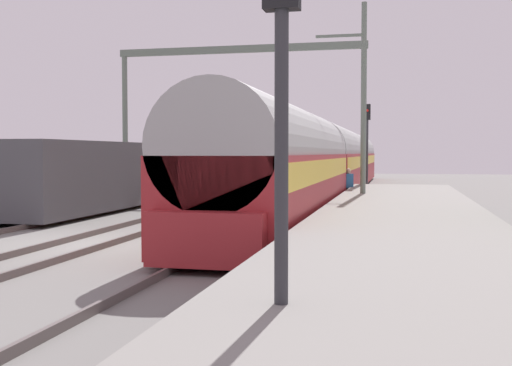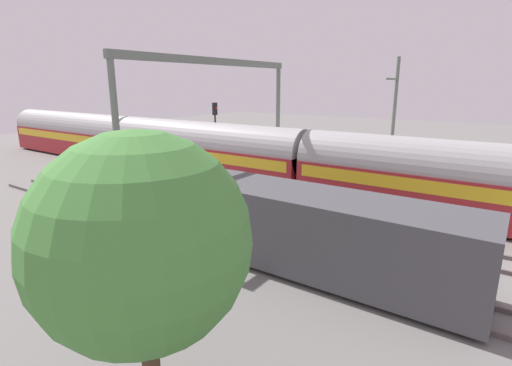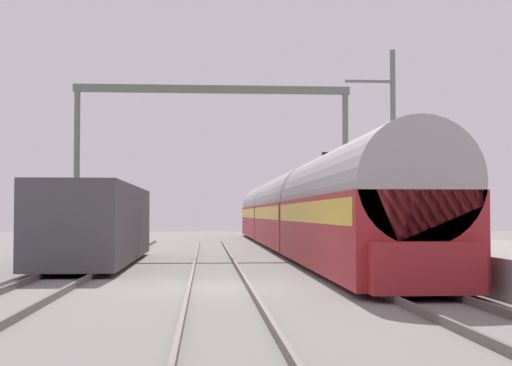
# 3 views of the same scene
# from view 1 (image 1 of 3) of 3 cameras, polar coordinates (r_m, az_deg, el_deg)

# --- Properties ---
(ground) EXTENTS (120.00, 120.00, 0.00)m
(ground) POSITION_cam_1_polar(r_m,az_deg,el_deg) (17.49, -14.69, -5.32)
(ground) COLOR slate
(track_west) EXTENTS (1.52, 60.00, 0.16)m
(track_west) POSITION_cam_1_polar(r_m,az_deg,el_deg) (17.48, -14.69, -5.06)
(track_west) COLOR #5B514F
(track_west) RESTS_ON ground
(track_east) EXTENTS (1.52, 60.00, 0.16)m
(track_east) POSITION_cam_1_polar(r_m,az_deg,el_deg) (15.99, -0.90, -5.69)
(track_east) COLOR #5B514F
(track_east) RESTS_ON ground
(platform) EXTENTS (4.40, 28.00, 0.90)m
(platform) POSITION_cam_1_polar(r_m,az_deg,el_deg) (17.49, 12.97, -3.81)
(platform) COLOR gray
(platform) RESTS_ON ground
(passenger_train) EXTENTS (2.93, 49.20, 3.82)m
(passenger_train) POSITION_cam_1_polar(r_m,az_deg,el_deg) (36.68, 6.87, 2.00)
(passenger_train) COLOR maroon
(passenger_train) RESTS_ON ground
(freight_car) EXTENTS (2.80, 13.00, 2.70)m
(freight_car) POSITION_cam_1_polar(r_m,az_deg,el_deg) (27.33, -13.98, 0.65)
(freight_car) COLOR #47474C
(freight_car) RESTS_ON ground
(person_crossing) EXTENTS (0.46, 0.45, 1.73)m
(person_crossing) POSITION_cam_1_polar(r_m,az_deg,el_deg) (28.60, 8.26, -0.09)
(person_crossing) COLOR #343434
(person_crossing) RESTS_ON ground
(railway_signal_near) EXTENTS (0.36, 0.30, 4.72)m
(railway_signal_near) POSITION_cam_1_polar(r_m,az_deg,el_deg) (6.36, 2.30, 8.34)
(railway_signal_near) COLOR #2D2D33
(railway_signal_near) RESTS_ON ground
(railway_signal_far) EXTENTS (0.36, 0.30, 5.21)m
(railway_signal_far) POSITION_cam_1_polar(r_m,az_deg,el_deg) (37.07, 9.92, 4.08)
(railway_signal_far) COLOR #2D2D33
(railway_signal_far) RESTS_ON ground
(catenary_gantry) EXTENTS (12.94, 0.28, 7.86)m
(catenary_gantry) POSITION_cam_1_polar(r_m,az_deg,el_deg) (32.75, -1.51, 8.41)
(catenary_gantry) COLOR slate
(catenary_gantry) RESTS_ON ground
(catenary_pole_east_mid) EXTENTS (1.90, 0.20, 8.00)m
(catenary_pole_east_mid) POSITION_cam_1_polar(r_m,az_deg,el_deg) (24.23, 9.49, 6.78)
(catenary_pole_east_mid) COLOR slate
(catenary_pole_east_mid) RESTS_ON ground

